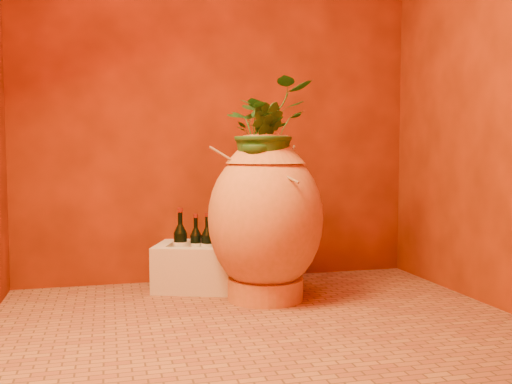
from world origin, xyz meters
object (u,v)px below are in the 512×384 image
object	(u,v)px
wine_bottle_b	(180,244)
wine_bottle_c	(196,245)
amphora	(265,218)
stone_basin	(205,267)
wall_tap	(275,142)
wine_bottle_a	(207,246)

from	to	relation	value
wine_bottle_b	wine_bottle_c	distance (m)	0.11
amphora	stone_basin	distance (m)	0.53
stone_basin	wine_bottle_b	xyz separation A→B (m)	(-0.14, 0.04, 0.14)
wine_bottle_b	stone_basin	bearing A→B (deg)	-14.59
amphora	stone_basin	bearing A→B (deg)	130.91
wine_bottle_c	wall_tap	size ratio (longest dim) A/B	1.92
wine_bottle_a	wall_tap	size ratio (longest dim) A/B	1.99
wine_bottle_a	wine_bottle_b	xyz separation A→B (m)	(-0.16, 0.02, 0.01)
amphora	stone_basin	size ratio (longest dim) A/B	1.36
wine_bottle_b	wall_tap	distance (m)	0.88
wine_bottle_c	wine_bottle_b	bearing A→B (deg)	-157.83
amphora	wall_tap	size ratio (longest dim) A/B	5.88
wall_tap	wine_bottle_a	bearing A→B (deg)	-161.43
wine_bottle_a	wall_tap	distance (m)	0.78
wine_bottle_c	wine_bottle_a	bearing A→B (deg)	-44.12
stone_basin	wine_bottle_a	bearing A→B (deg)	46.38
wall_tap	wine_bottle_b	bearing A→B (deg)	-167.58
amphora	wall_tap	xyz separation A→B (m)	(0.20, 0.49, 0.42)
wall_tap	wine_bottle_c	bearing A→B (deg)	-169.51
wine_bottle_a	wine_bottle_b	size ratio (longest dim) A/B	0.91
stone_basin	wine_bottle_a	distance (m)	0.13
wall_tap	stone_basin	bearing A→B (deg)	-160.11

